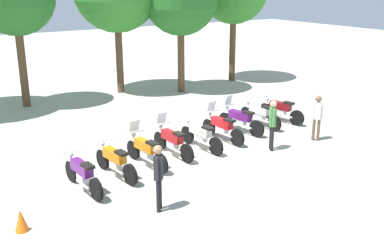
{
  "coord_description": "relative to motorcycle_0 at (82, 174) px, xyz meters",
  "views": [
    {
      "loc": [
        -8.2,
        -12.29,
        5.62
      ],
      "look_at": [
        0.0,
        0.5,
        0.9
      ],
      "focal_mm": 42.1,
      "sensor_mm": 36.0,
      "label": 1
    }
  ],
  "objects": [
    {
      "name": "ground_plane",
      "position": [
        4.58,
        0.99,
        -0.5
      ],
      "size": [
        80.0,
        80.0,
        0.0
      ],
      "primitive_type": "plane",
      "color": "#ADA899"
    },
    {
      "name": "motorcycle_0",
      "position": [
        0.0,
        0.0,
        0.0
      ],
      "size": [
        0.62,
        2.19,
        0.99
      ],
      "rotation": [
        0.0,
        0.0,
        1.67
      ],
      "color": "black",
      "rests_on": "ground_plane"
    },
    {
      "name": "motorcycle_1",
      "position": [
        1.14,
        0.38,
        0.0
      ],
      "size": [
        0.62,
        2.18,
        0.99
      ],
      "rotation": [
        0.0,
        0.0,
        1.71
      ],
      "color": "black",
      "rests_on": "ground_plane"
    },
    {
      "name": "motorcycle_2",
      "position": [
        2.28,
        0.63,
        0.01
      ],
      "size": [
        0.62,
        2.19,
        1.37
      ],
      "rotation": [
        0.0,
        0.0,
        1.69
      ],
      "color": "black",
      "rests_on": "ground_plane"
    },
    {
      "name": "motorcycle_3",
      "position": [
        3.43,
        0.93,
        0.01
      ],
      "size": [
        0.62,
        2.19,
        1.37
      ],
      "rotation": [
        0.0,
        0.0,
        1.65
      ],
      "color": "black",
      "rests_on": "ground_plane"
    },
    {
      "name": "motorcycle_4",
      "position": [
        4.57,
        0.93,
        0.0
      ],
      "size": [
        0.62,
        2.19,
        0.99
      ],
      "rotation": [
        0.0,
        0.0,
        1.67
      ],
      "color": "black",
      "rests_on": "ground_plane"
    },
    {
      "name": "motorcycle_5",
      "position": [
        5.71,
        1.24,
        0.01
      ],
      "size": [
        0.62,
        2.19,
        1.37
      ],
      "rotation": [
        0.0,
        0.0,
        1.66
      ],
      "color": "black",
      "rests_on": "ground_plane"
    },
    {
      "name": "motorcycle_6",
      "position": [
        6.85,
        1.62,
        0.01
      ],
      "size": [
        0.7,
        2.16,
        1.37
      ],
      "rotation": [
        0.0,
        0.0,
        1.77
      ],
      "color": "black",
      "rests_on": "ground_plane"
    },
    {
      "name": "motorcycle_7",
      "position": [
        8.0,
        1.79,
        0.0
      ],
      "size": [
        0.62,
        2.19,
        0.99
      ],
      "rotation": [
        0.0,
        0.0,
        1.65
      ],
      "color": "black",
      "rests_on": "ground_plane"
    },
    {
      "name": "motorcycle_8",
      "position": [
        9.14,
        1.8,
        0.0
      ],
      "size": [
        0.69,
        2.17,
        0.99
      ],
      "rotation": [
        0.0,
        0.0,
        1.77
      ],
      "color": "black",
      "rests_on": "ground_plane"
    },
    {
      "name": "person_0",
      "position": [
        6.55,
        -0.49,
        0.54
      ],
      "size": [
        0.32,
        0.39,
        1.77
      ],
      "rotation": [
        0.0,
        0.0,
        2.65
      ],
      "color": "black",
      "rests_on": "ground_plane"
    },
    {
      "name": "person_1",
      "position": [
        1.24,
        -2.17,
        0.54
      ],
      "size": [
        0.33,
        0.36,
        1.77
      ],
      "rotation": [
        0.0,
        0.0,
        5.59
      ],
      "color": "black",
      "rests_on": "ground_plane"
    },
    {
      "name": "person_2",
      "position": [
        8.59,
        -0.63,
        0.48
      ],
      "size": [
        0.32,
        0.35,
        1.69
      ],
      "rotation": [
        0.0,
        0.0,
        3.86
      ],
      "color": "brown",
      "rests_on": "ground_plane"
    },
    {
      "name": "traffic_cone",
      "position": [
        -1.96,
        -1.3,
        -0.23
      ],
      "size": [
        0.32,
        0.32,
        0.55
      ],
      "primitive_type": "cone",
      "color": "orange",
      "rests_on": "ground_plane"
    }
  ]
}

